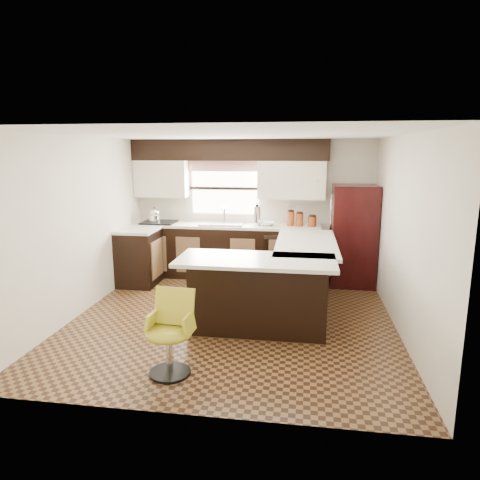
% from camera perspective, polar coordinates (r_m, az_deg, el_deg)
% --- Properties ---
extents(floor, '(4.40, 4.40, 0.00)m').
position_cam_1_polar(floor, '(5.85, -0.93, -10.30)').
color(floor, '#49301A').
rests_on(floor, ground).
extents(ceiling, '(4.40, 4.40, 0.00)m').
position_cam_1_polar(ceiling, '(5.43, -1.02, 13.88)').
color(ceiling, silver).
rests_on(ceiling, wall_back).
extents(wall_back, '(4.40, 0.00, 4.40)m').
position_cam_1_polar(wall_back, '(7.67, 1.75, 4.26)').
color(wall_back, beige).
rests_on(wall_back, floor).
extents(wall_front, '(4.40, 0.00, 4.40)m').
position_cam_1_polar(wall_front, '(3.43, -7.07, -5.26)').
color(wall_front, beige).
rests_on(wall_front, floor).
extents(wall_left, '(0.00, 4.40, 4.40)m').
position_cam_1_polar(wall_left, '(6.22, -20.45, 1.76)').
color(wall_left, beige).
rests_on(wall_left, floor).
extents(wall_right, '(0.00, 4.40, 4.40)m').
position_cam_1_polar(wall_right, '(5.58, 20.84, 0.66)').
color(wall_right, beige).
rests_on(wall_right, floor).
extents(base_cab_back, '(3.30, 0.60, 0.90)m').
position_cam_1_polar(base_cab_back, '(7.58, -1.94, -1.60)').
color(base_cab_back, black).
rests_on(base_cab_back, floor).
extents(base_cab_left, '(0.60, 0.70, 0.90)m').
position_cam_1_polar(base_cab_left, '(7.34, -13.30, -2.35)').
color(base_cab_left, black).
rests_on(base_cab_left, floor).
extents(counter_back, '(3.30, 0.60, 0.04)m').
position_cam_1_polar(counter_back, '(7.49, -1.97, 1.93)').
color(counter_back, silver).
rests_on(counter_back, base_cab_back).
extents(counter_left, '(0.60, 0.70, 0.04)m').
position_cam_1_polar(counter_left, '(7.25, -13.48, 1.28)').
color(counter_left, silver).
rests_on(counter_left, base_cab_left).
extents(soffit, '(3.40, 0.35, 0.36)m').
position_cam_1_polar(soffit, '(7.49, -1.47, 11.91)').
color(soffit, black).
rests_on(soffit, wall_back).
extents(upper_cab_left, '(0.94, 0.35, 0.64)m').
position_cam_1_polar(upper_cab_left, '(7.81, -10.39, 8.04)').
color(upper_cab_left, beige).
rests_on(upper_cab_left, wall_back).
extents(upper_cab_right, '(1.14, 0.35, 0.64)m').
position_cam_1_polar(upper_cab_right, '(7.40, 6.90, 7.95)').
color(upper_cab_right, beige).
rests_on(upper_cab_right, wall_back).
extents(window_pane, '(1.20, 0.02, 0.90)m').
position_cam_1_polar(window_pane, '(7.69, -1.99, 6.90)').
color(window_pane, white).
rests_on(window_pane, wall_back).
extents(valance, '(1.30, 0.06, 0.18)m').
position_cam_1_polar(valance, '(7.63, -2.06, 9.80)').
color(valance, '#D19B93').
rests_on(valance, wall_back).
extents(sink, '(0.75, 0.45, 0.03)m').
position_cam_1_polar(sink, '(7.47, -2.37, 2.19)').
color(sink, '#B2B2B7').
rests_on(sink, counter_back).
extents(dishwasher, '(0.58, 0.03, 0.78)m').
position_cam_1_polar(dishwasher, '(7.20, 5.51, -2.53)').
color(dishwasher, black).
rests_on(dishwasher, floor).
extents(cooktop, '(0.58, 0.50, 0.02)m').
position_cam_1_polar(cooktop, '(7.77, -10.74, 2.34)').
color(cooktop, black).
rests_on(cooktop, counter_back).
extents(peninsula_long, '(0.60, 1.95, 0.90)m').
position_cam_1_polar(peninsula_long, '(6.23, 8.24, -4.68)').
color(peninsula_long, black).
rests_on(peninsula_long, floor).
extents(peninsula_return, '(1.65, 0.60, 0.90)m').
position_cam_1_polar(peninsula_return, '(5.32, 2.45, -7.42)').
color(peninsula_return, black).
rests_on(peninsula_return, floor).
extents(counter_pen_long, '(0.84, 1.95, 0.04)m').
position_cam_1_polar(counter_pen_long, '(6.11, 8.83, -0.44)').
color(counter_pen_long, silver).
rests_on(counter_pen_long, peninsula_long).
extents(counter_pen_return, '(1.89, 0.84, 0.04)m').
position_cam_1_polar(counter_pen_return, '(5.10, 2.16, -2.73)').
color(counter_pen_return, silver).
rests_on(counter_pen_return, peninsula_return).
extents(refrigerator, '(0.71, 0.68, 1.66)m').
position_cam_1_polar(refrigerator, '(7.31, 14.86, 0.57)').
color(refrigerator, black).
rests_on(refrigerator, floor).
extents(bar_chair, '(0.49, 0.49, 0.85)m').
position_cam_1_polar(bar_chair, '(4.38, -9.49, -12.31)').
color(bar_chair, gold).
rests_on(bar_chair, floor).
extents(kettle, '(0.19, 0.19, 0.26)m').
position_cam_1_polar(kettle, '(7.77, -11.31, 3.39)').
color(kettle, silver).
rests_on(kettle, cooktop).
extents(percolator, '(0.13, 0.13, 0.33)m').
position_cam_1_polar(percolator, '(7.38, 2.26, 3.25)').
color(percolator, silver).
rests_on(percolator, counter_back).
extents(mixing_bowl, '(0.28, 0.28, 0.06)m').
position_cam_1_polar(mixing_bowl, '(7.38, 3.64, 2.19)').
color(mixing_bowl, white).
rests_on(mixing_bowl, counter_back).
extents(canister_large, '(0.12, 0.12, 0.24)m').
position_cam_1_polar(canister_large, '(7.36, 6.77, 2.82)').
color(canister_large, maroon).
rests_on(canister_large, counter_back).
extents(canister_med, '(0.13, 0.13, 0.21)m').
position_cam_1_polar(canister_med, '(7.36, 7.93, 2.68)').
color(canister_med, maroon).
rests_on(canister_med, counter_back).
extents(canister_small, '(0.14, 0.14, 0.17)m').
position_cam_1_polar(canister_small, '(7.37, 9.59, 2.44)').
color(canister_small, maroon).
rests_on(canister_small, counter_back).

